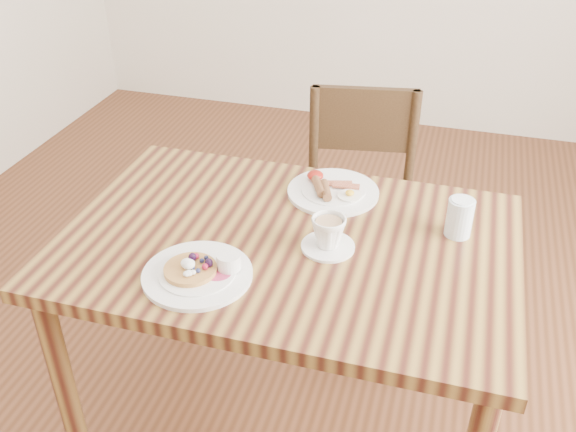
# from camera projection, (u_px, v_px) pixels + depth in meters

# --- Properties ---
(ground) EXTENTS (5.00, 5.00, 0.00)m
(ground) POSITION_uv_depth(u_px,v_px,m) (288.00, 425.00, 2.11)
(ground) COLOR #512C17
(ground) RESTS_ON ground
(dining_table) EXTENTS (1.20, 0.80, 0.75)m
(dining_table) POSITION_uv_depth(u_px,v_px,m) (288.00, 268.00, 1.76)
(dining_table) COLOR olive
(dining_table) RESTS_ON ground
(chair_far) EXTENTS (0.49, 0.49, 0.88)m
(chair_far) POSITION_uv_depth(u_px,v_px,m) (359.00, 201.00, 2.35)
(chair_far) COLOR #3A2715
(chair_far) RESTS_ON ground
(pancake_plate) EXTENTS (0.27, 0.27, 0.06)m
(pancake_plate) POSITION_uv_depth(u_px,v_px,m) (200.00, 272.00, 1.56)
(pancake_plate) COLOR white
(pancake_plate) RESTS_ON dining_table
(breakfast_plate) EXTENTS (0.27, 0.27, 0.04)m
(breakfast_plate) POSITION_uv_depth(u_px,v_px,m) (332.00, 190.00, 1.89)
(breakfast_plate) COLOR white
(breakfast_plate) RESTS_ON dining_table
(teacup_saucer) EXTENTS (0.14, 0.14, 0.09)m
(teacup_saucer) POSITION_uv_depth(u_px,v_px,m) (328.00, 234.00, 1.64)
(teacup_saucer) COLOR white
(teacup_saucer) RESTS_ON dining_table
(water_glass) EXTENTS (0.07, 0.07, 0.11)m
(water_glass) POSITION_uv_depth(u_px,v_px,m) (460.00, 218.00, 1.69)
(water_glass) COLOR silver
(water_glass) RESTS_ON dining_table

